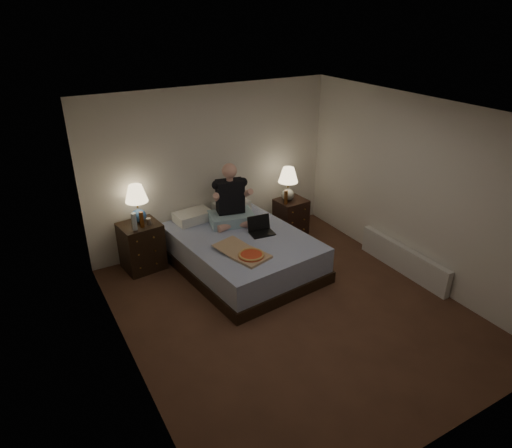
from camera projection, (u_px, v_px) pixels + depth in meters
floor at (291, 310)px, 5.83m from camera, size 4.00×4.50×0.00m
ceiling at (299, 114)px, 4.74m from camera, size 4.00×4.50×0.00m
wall_back at (213, 168)px, 7.04m from camera, size 4.00×0.00×2.50m
wall_front at (458, 331)px, 3.53m from camera, size 4.00×0.00×2.50m
wall_left at (123, 267)px, 4.39m from camera, size 0.00×4.50×2.50m
wall_right at (417, 191)px, 6.18m from camera, size 0.00×4.50×2.50m
bed at (242, 252)px, 6.66m from camera, size 1.82×2.29×0.53m
nightstand_left at (142, 246)px, 6.63m from camera, size 0.60×0.55×0.71m
nightstand_right at (291, 217)px, 7.66m from camera, size 0.50×0.46×0.62m
lamp_left at (137, 204)px, 6.43m from camera, size 0.35×0.35×0.56m
lamp_right at (288, 184)px, 7.40m from camera, size 0.41×0.41×0.56m
water_bottle at (134, 222)px, 6.27m from camera, size 0.07×0.07×0.25m
soda_can at (149, 221)px, 6.44m from camera, size 0.07×0.07×0.10m
beer_bottle_left at (142, 219)px, 6.35m from camera, size 0.06×0.06×0.23m
beer_bottle_right at (286, 197)px, 7.33m from camera, size 0.06×0.06×0.23m
person at (231, 195)px, 6.72m from camera, size 0.76×0.65×0.93m
laptop at (262, 226)px, 6.54m from camera, size 0.37×0.31×0.24m
pizza_box at (251, 256)px, 5.95m from camera, size 0.60×0.84×0.08m
radiator at (403, 259)px, 6.59m from camera, size 0.10×1.60×0.40m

